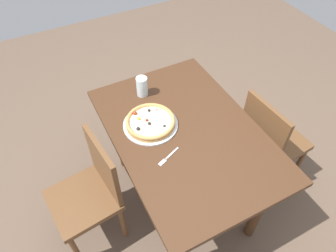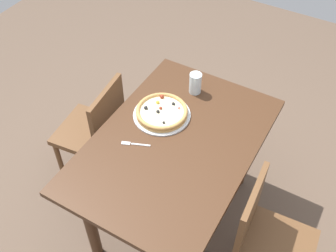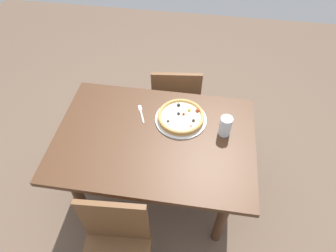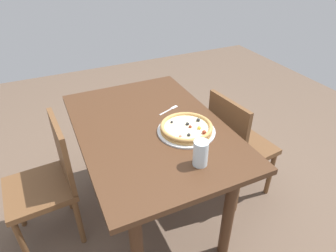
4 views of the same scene
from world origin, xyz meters
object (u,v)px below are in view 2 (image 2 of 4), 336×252
object	(u,v)px
chair_near	(266,238)
pizza	(162,112)
fork	(133,144)
dining_table	(174,156)
chair_far	(96,130)
drinking_glass	(195,83)
plate	(162,115)

from	to	relation	value
chair_near	pizza	xyz separation A→B (m)	(0.28, 0.82, 0.33)
fork	pizza	bearing A→B (deg)	-116.94
dining_table	chair_far	xyz separation A→B (m)	(0.06, 0.64, -0.18)
fork	drinking_glass	bearing A→B (deg)	-121.98
plate	pizza	distance (m)	0.03
chair_far	plate	world-z (taller)	chair_far
drinking_glass	chair_far	bearing A→B (deg)	124.43
chair_near	fork	bearing A→B (deg)	-93.77
chair_far	fork	bearing A→B (deg)	-119.06
chair_far	fork	size ratio (longest dim) A/B	5.43
drinking_glass	fork	bearing A→B (deg)	170.17
plate	drinking_glass	distance (m)	0.30
chair_far	plate	bearing A→B (deg)	-85.95
chair_near	plate	bearing A→B (deg)	-112.46
chair_far	drinking_glass	world-z (taller)	drinking_glass
chair_far	pizza	world-z (taller)	chair_far
fork	drinking_glass	size ratio (longest dim) A/B	1.14
chair_near	pizza	bearing A→B (deg)	-112.49
dining_table	chair_far	size ratio (longest dim) A/B	1.47
pizza	plate	bearing A→B (deg)	-138.82
fork	plate	bearing A→B (deg)	-117.05
chair_near	chair_far	world-z (taller)	same
dining_table	chair_far	bearing A→B (deg)	84.76
dining_table	drinking_glass	world-z (taller)	drinking_glass
chair_near	fork	xyz separation A→B (m)	(-0.00, 0.84, 0.30)
plate	drinking_glass	xyz separation A→B (m)	(0.29, -0.07, 0.06)
dining_table	chair_far	distance (m)	0.67
pizza	drinking_glass	size ratio (longest dim) A/B	2.22
chair_near	plate	size ratio (longest dim) A/B	2.50
plate	drinking_glass	bearing A→B (deg)	-14.42
plate	fork	distance (m)	0.28
drinking_glass	pizza	bearing A→B (deg)	165.45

